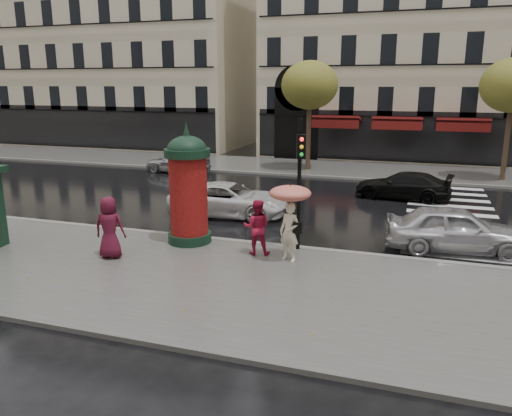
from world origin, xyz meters
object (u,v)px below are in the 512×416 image
(woman_umbrella, at_px, (290,210))
(car_white, at_px, (229,200))
(woman_red, at_px, (257,227))
(car_black, at_px, (403,185))
(man_burgundy, at_px, (110,227))
(morris_column, at_px, (188,186))
(traffic_light, at_px, (300,172))
(car_silver, at_px, (455,229))
(car_far_silver, at_px, (178,162))

(woman_umbrella, xyz_separation_m, car_white, (-3.79, 4.74, -1.00))
(woman_umbrella, distance_m, woman_red, 1.33)
(car_white, height_order, car_black, car_white)
(man_burgundy, relative_size, car_black, 0.43)
(morris_column, xyz_separation_m, traffic_light, (3.66, 0.33, 0.60))
(traffic_light, bearing_deg, man_burgundy, -154.61)
(car_silver, bearing_deg, morris_column, 97.01)
(car_far_silver, bearing_deg, morris_column, 32.79)
(traffic_light, relative_size, car_far_silver, 1.05)
(woman_umbrella, xyz_separation_m, man_burgundy, (-5.24, -1.44, -0.61))
(woman_red, xyz_separation_m, car_silver, (5.88, 2.56, -0.24))
(woman_umbrella, xyz_separation_m, car_black, (2.86, 10.21, -1.04))
(man_burgundy, xyz_separation_m, car_white, (1.45, 6.17, -0.39))
(car_white, bearing_deg, car_black, -54.68)
(woman_red, xyz_separation_m, car_far_silver, (-9.33, 13.09, -0.31))
(morris_column, xyz_separation_m, car_silver, (8.40, 2.07, -1.29))
(woman_umbrella, height_order, woman_red, woman_umbrella)
(car_black, bearing_deg, car_silver, 21.52)
(man_burgundy, xyz_separation_m, morris_column, (1.60, 2.17, 0.97))
(man_burgundy, bearing_deg, traffic_light, -166.17)
(car_white, relative_size, car_black, 1.11)
(car_silver, bearing_deg, woman_umbrella, 113.64)
(man_burgundy, height_order, morris_column, morris_column)
(woman_umbrella, relative_size, woman_red, 1.36)
(man_burgundy, relative_size, car_white, 0.39)
(car_white, distance_m, car_black, 8.62)
(man_burgundy, relative_size, traffic_light, 0.46)
(woman_red, height_order, car_white, woman_red)
(woman_red, xyz_separation_m, traffic_light, (1.13, 0.81, 1.65))
(morris_column, bearing_deg, car_black, 55.56)
(car_white, bearing_deg, woman_red, -153.32)
(car_white, bearing_deg, car_silver, -106.85)
(car_white, bearing_deg, man_burgundy, 162.65)
(traffic_light, distance_m, car_silver, 5.40)
(morris_column, height_order, car_silver, morris_column)
(man_burgundy, height_order, car_white, man_burgundy)
(traffic_light, bearing_deg, woman_red, -144.38)
(woman_red, relative_size, traffic_light, 0.42)
(woman_red, relative_size, car_black, 0.40)
(morris_column, xyz_separation_m, car_black, (6.50, 9.48, -1.40))
(woman_red, distance_m, traffic_light, 2.16)
(woman_red, relative_size, car_silver, 0.39)
(man_burgundy, xyz_separation_m, car_silver, (10.00, 4.25, -0.32))
(woman_red, bearing_deg, car_black, -124.44)
(morris_column, xyz_separation_m, car_white, (-0.15, 4.00, -1.36))
(woman_umbrella, xyz_separation_m, car_far_silver, (-10.44, 13.33, -1.00))
(car_white, height_order, car_far_silver, car_far_silver)
(car_far_silver, bearing_deg, car_silver, 59.72)
(man_burgundy, relative_size, morris_column, 0.47)
(woman_umbrella, relative_size, car_white, 0.49)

